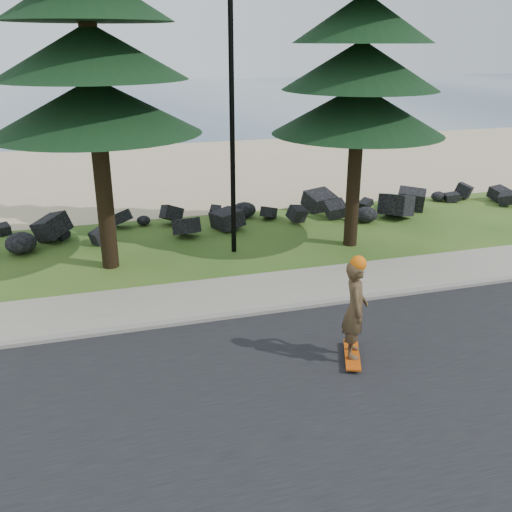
# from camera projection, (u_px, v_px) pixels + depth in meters

# --- Properties ---
(ground) EXTENTS (160.00, 160.00, 0.00)m
(ground) POSITION_uv_depth(u_px,v_px,m) (267.00, 295.00, 13.73)
(ground) COLOR #254917
(ground) RESTS_ON ground
(road) EXTENTS (160.00, 7.00, 0.02)m
(road) POSITION_uv_depth(u_px,v_px,m) (345.00, 401.00, 9.69)
(road) COLOR black
(road) RESTS_ON ground
(kerb) EXTENTS (160.00, 0.20, 0.10)m
(kerb) POSITION_uv_depth(u_px,v_px,m) (278.00, 309.00, 12.90)
(kerb) COLOR gray
(kerb) RESTS_ON ground
(sidewalk) EXTENTS (160.00, 2.00, 0.08)m
(sidewalk) POSITION_uv_depth(u_px,v_px,m) (264.00, 291.00, 13.89)
(sidewalk) COLOR gray
(sidewalk) RESTS_ON ground
(beach_sand) EXTENTS (160.00, 15.00, 0.01)m
(beach_sand) POSITION_uv_depth(u_px,v_px,m) (175.00, 171.00, 26.73)
(beach_sand) COLOR tan
(beach_sand) RESTS_ON ground
(ocean) EXTENTS (160.00, 58.00, 0.01)m
(ocean) POSITION_uv_depth(u_px,v_px,m) (121.00, 99.00, 59.48)
(ocean) COLOR #3F5878
(ocean) RESTS_ON ground
(seawall_boulders) EXTENTS (60.00, 2.40, 1.10)m
(seawall_boulders) POSITION_uv_depth(u_px,v_px,m) (216.00, 227.00, 18.75)
(seawall_boulders) COLOR black
(seawall_boulders) RESTS_ON ground
(lamp_post) EXTENTS (0.25, 0.14, 8.14)m
(lamp_post) POSITION_uv_depth(u_px,v_px,m) (232.00, 105.00, 15.13)
(lamp_post) COLOR black
(lamp_post) RESTS_ON ground
(skateboarder) EXTENTS (0.69, 1.16, 2.12)m
(skateboarder) POSITION_uv_depth(u_px,v_px,m) (355.00, 310.00, 10.60)
(skateboarder) COLOR #C1470B
(skateboarder) RESTS_ON ground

